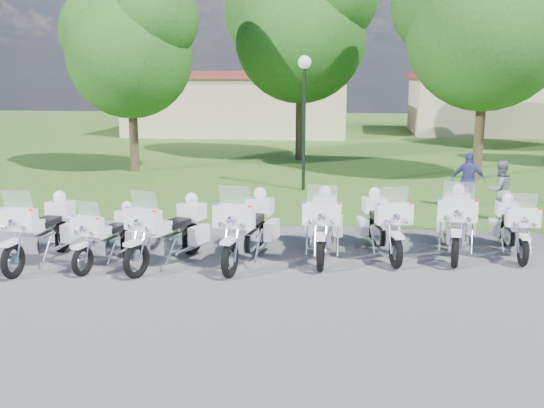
# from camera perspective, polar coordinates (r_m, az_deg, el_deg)

# --- Properties ---
(ground) EXTENTS (100.00, 100.00, 0.00)m
(ground) POSITION_cam_1_polar(r_m,az_deg,el_deg) (13.01, 1.94, -5.26)
(ground) COLOR #535358
(ground) RESTS_ON ground
(grass_lawn) EXTENTS (100.00, 48.00, 0.01)m
(grass_lawn) POSITION_cam_1_polar(r_m,az_deg,el_deg) (39.58, 5.47, 6.40)
(grass_lawn) COLOR #2D5A1C
(grass_lawn) RESTS_ON ground
(motorcycle_0) EXTENTS (0.91, 2.52, 1.69)m
(motorcycle_0) POSITION_cam_1_polar(r_m,az_deg,el_deg) (13.54, -20.87, -2.26)
(motorcycle_0) COLOR black
(motorcycle_0) RESTS_ON ground
(motorcycle_1) EXTENTS (1.03, 2.13, 1.45)m
(motorcycle_1) POSITION_cam_1_polar(r_m,az_deg,el_deg) (13.09, -15.05, -2.81)
(motorcycle_1) COLOR black
(motorcycle_1) RESTS_ON ground
(motorcycle_2) EXTENTS (1.41, 2.38, 1.69)m
(motorcycle_2) POSITION_cam_1_polar(r_m,az_deg,el_deg) (12.73, -9.61, -2.52)
(motorcycle_2) COLOR black
(motorcycle_2) RESTS_ON ground
(motorcycle_3) EXTENTS (1.14, 2.62, 1.77)m
(motorcycle_3) POSITION_cam_1_polar(r_m,az_deg,el_deg) (12.71, -2.27, -2.22)
(motorcycle_3) COLOR black
(motorcycle_3) RESTS_ON ground
(motorcycle_4) EXTENTS (0.85, 2.57, 1.73)m
(motorcycle_4) POSITION_cam_1_polar(r_m,az_deg,el_deg) (13.12, 4.83, -1.88)
(motorcycle_4) COLOR black
(motorcycle_4) RESTS_ON ground
(motorcycle_5) EXTENTS (1.14, 2.43, 1.65)m
(motorcycle_5) POSITION_cam_1_polar(r_m,az_deg,el_deg) (13.46, 10.39, -1.81)
(motorcycle_5) COLOR black
(motorcycle_5) RESTS_ON ground
(motorcycle_6) EXTENTS (1.13, 2.59, 1.75)m
(motorcycle_6) POSITION_cam_1_polar(r_m,az_deg,el_deg) (13.89, 16.98, -1.55)
(motorcycle_6) COLOR black
(motorcycle_6) RESTS_ON ground
(motorcycle_7) EXTENTS (0.74, 2.22, 1.49)m
(motorcycle_7) POSITION_cam_1_polar(r_m,az_deg,el_deg) (14.31, 21.75, -1.94)
(motorcycle_7) COLOR black
(motorcycle_7) RESTS_ON ground
(lamp_post) EXTENTS (0.44, 0.44, 4.50)m
(lamp_post) POSITION_cam_1_polar(r_m,az_deg,el_deg) (20.43, 3.05, 10.63)
(lamp_post) COLOR black
(lamp_post) RESTS_ON ground
(tree_0) EXTENTS (5.76, 4.92, 7.68)m
(tree_0) POSITION_cam_1_polar(r_m,az_deg,el_deg) (25.23, -13.35, 14.50)
(tree_0) COLOR #38281C
(tree_0) RESTS_ON ground
(tree_1) EXTENTS (6.90, 5.89, 9.20)m
(tree_1) POSITION_cam_1_polar(r_m,az_deg,el_deg) (28.23, 2.58, 16.56)
(tree_1) COLOR #38281C
(tree_1) RESTS_ON ground
(tree_2) EXTENTS (6.80, 5.80, 9.07)m
(tree_2) POSITION_cam_1_polar(r_m,az_deg,el_deg) (24.09, 19.48, 16.47)
(tree_2) COLOR #38281C
(tree_2) RESTS_ON ground
(building_west) EXTENTS (14.56, 8.32, 4.10)m
(building_west) POSITION_cam_1_polar(r_m,az_deg,el_deg) (41.03, -2.95, 9.53)
(building_west) COLOR #C6B88F
(building_west) RESTS_ON ground
(building_east) EXTENTS (11.44, 7.28, 4.10)m
(building_east) POSITION_cam_1_polar(r_m,az_deg,el_deg) (43.56, 20.45, 8.94)
(building_east) COLOR #C6B88F
(building_east) RESTS_ON ground
(bystander_b) EXTENTS (0.95, 0.85, 1.62)m
(bystander_b) POSITION_cam_1_polar(r_m,az_deg,el_deg) (17.51, 20.60, 1.21)
(bystander_b) COLOR slate
(bystander_b) RESTS_ON ground
(bystander_c) EXTENTS (1.02, 0.56, 1.66)m
(bystander_c) POSITION_cam_1_polar(r_m,az_deg,el_deg) (18.73, 18.00, 2.12)
(bystander_c) COLOR #383C86
(bystander_c) RESTS_ON ground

